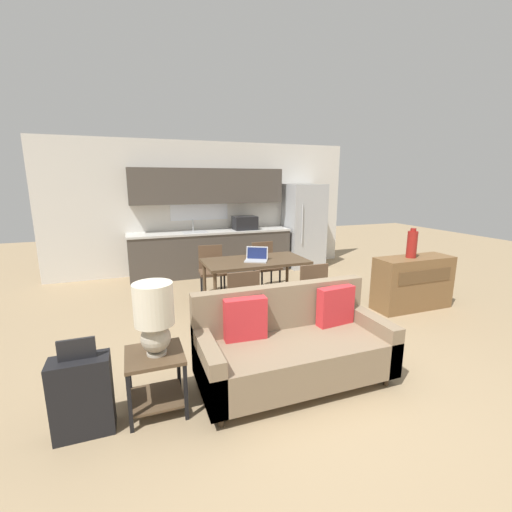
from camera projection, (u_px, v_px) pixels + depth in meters
name	position (u px, v px, depth m)	size (l,w,h in m)	color
ground_plane	(316.00, 383.00, 3.28)	(20.00, 20.00, 0.00)	#9E8460
wall_back	(207.00, 207.00, 7.23)	(6.40, 0.07, 2.70)	silver
kitchen_counter	(212.00, 233.00, 7.07)	(3.31, 0.65, 2.15)	#4C443D
refrigerator	(304.00, 226.00, 7.66)	(0.79, 0.75, 1.84)	#B7BABC
dining_table	(255.00, 264.00, 5.10)	(1.52, 0.81, 0.75)	brown
couch	(292.00, 346.00, 3.29)	(1.82, 0.80, 0.89)	#3D2D1E
side_table	(156.00, 372.00, 2.84)	(0.46, 0.46, 0.52)	brown
table_lamp	(154.00, 314.00, 2.73)	(0.32, 0.32, 0.60)	#B2A893
credenza	(412.00, 283.00, 5.17)	(1.21, 0.44, 0.79)	brown
vase	(412.00, 244.00, 5.02)	(0.14, 0.14, 0.44)	maroon
dining_chair_near_left	(241.00, 298.00, 4.25)	(0.42, 0.42, 0.85)	brown
dining_chair_near_right	(309.00, 289.00, 4.60)	(0.42, 0.42, 0.85)	brown
dining_chair_far_right	(265.00, 264.00, 6.03)	(0.44, 0.44, 0.85)	brown
dining_chair_far_left	(212.00, 268.00, 5.71)	(0.46, 0.46, 0.85)	brown
laptop	(256.00, 257.00, 5.03)	(0.40, 0.38, 0.20)	#B7BABC
suitcase	(82.00, 396.00, 2.58)	(0.43, 0.22, 0.78)	black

